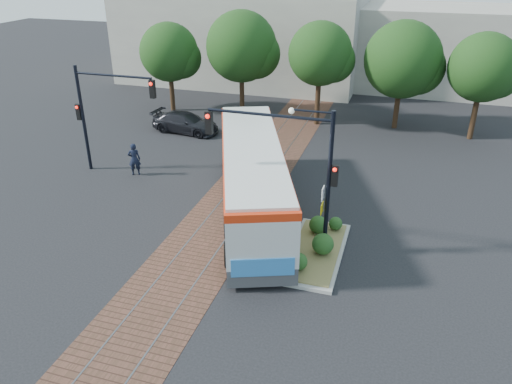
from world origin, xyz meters
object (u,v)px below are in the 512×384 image
at_px(signal_pole_left, 99,106).
at_px(parked_car, 185,122).
at_px(city_bus, 252,175).
at_px(traffic_island, 317,246).
at_px(signal_pole_main, 299,159).
at_px(officer, 134,159).

relative_size(signal_pole_left, parked_car, 1.26).
xyz_separation_m(city_bus, parked_car, (-7.96, 9.67, -1.22)).
relative_size(traffic_island, signal_pole_main, 0.87).
height_order(officer, parked_car, officer).
bearing_deg(city_bus, traffic_island, -57.56).
bearing_deg(traffic_island, city_bus, 143.53).
height_order(city_bus, traffic_island, city_bus).
distance_m(traffic_island, signal_pole_main, 3.95).
height_order(traffic_island, officer, officer).
relative_size(traffic_island, parked_car, 1.09).
distance_m(city_bus, traffic_island, 4.92).
bearing_deg(parked_car, officer, -171.91).
relative_size(city_bus, parked_car, 2.71).
bearing_deg(signal_pole_main, city_bus, 136.15).
relative_size(signal_pole_main, officer, 3.21).
bearing_deg(traffic_island, signal_pole_main, 174.64).
bearing_deg(parked_car, city_bus, -134.83).
xyz_separation_m(signal_pole_main, officer, (-10.44, 4.85, -3.22)).
bearing_deg(traffic_island, parked_car, 133.25).
bearing_deg(signal_pole_left, parked_car, 78.90).
distance_m(signal_pole_left, parked_car, 8.32).
bearing_deg(signal_pole_left, officer, 1.41).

